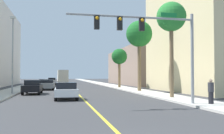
% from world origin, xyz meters
% --- Properties ---
extents(ground, '(192.00, 192.00, 0.00)m').
position_xyz_m(ground, '(0.00, 42.00, 0.00)').
color(ground, '#38383A').
extents(sidewalk_left, '(2.86, 168.00, 0.15)m').
position_xyz_m(sidewalk_left, '(-7.64, 42.00, 0.07)').
color(sidewalk_left, '#B2ADA3').
rests_on(sidewalk_left, ground).
extents(sidewalk_right, '(2.86, 168.00, 0.15)m').
position_xyz_m(sidewalk_right, '(7.64, 42.00, 0.07)').
color(sidewalk_right, beige).
rests_on(sidewalk_right, ground).
extents(lane_marking_center, '(0.16, 144.00, 0.01)m').
position_xyz_m(lane_marking_center, '(0.00, 42.00, 0.00)').
color(lane_marking_center, yellow).
rests_on(lane_marking_center, ground).
extents(building_right_near, '(12.50, 17.52, 14.59)m').
position_xyz_m(building_right_near, '(17.55, 22.52, 7.29)').
color(building_right_near, beige).
rests_on(building_right_near, ground).
extents(building_right_far, '(16.14, 27.75, 7.90)m').
position_xyz_m(building_right_far, '(19.37, 47.90, 3.95)').
color(building_right_far, gray).
rests_on(building_right_far, ground).
extents(traffic_signal_mast, '(8.34, 0.36, 5.93)m').
position_xyz_m(traffic_signal_mast, '(3.81, 9.28, 4.57)').
color(traffic_signal_mast, gray).
rests_on(traffic_signal_mast, sidewalk_right).
extents(street_lamp, '(0.56, 0.28, 7.96)m').
position_xyz_m(street_lamp, '(-6.72, 21.55, 4.56)').
color(street_lamp, gray).
rests_on(street_lamp, sidewalk_left).
extents(palm_near, '(2.53, 2.53, 8.14)m').
position_xyz_m(palm_near, '(7.37, 13.98, 6.86)').
color(palm_near, brown).
rests_on(palm_near, sidewalk_right).
extents(palm_mid, '(3.17, 3.17, 8.45)m').
position_xyz_m(palm_mid, '(7.45, 22.96, 6.88)').
color(palm_mid, brown).
rests_on(palm_mid, sidewalk_right).
extents(palm_far, '(2.42, 2.42, 6.00)m').
position_xyz_m(palm_far, '(7.16, 31.92, 4.81)').
color(palm_far, brown).
rests_on(palm_far, sidewalk_right).
extents(car_white, '(1.85, 3.86, 1.41)m').
position_xyz_m(car_white, '(-1.43, 15.42, 0.74)').
color(car_white, white).
rests_on(car_white, ground).
extents(car_silver, '(1.77, 3.85, 1.48)m').
position_xyz_m(car_silver, '(-3.50, 49.79, 0.77)').
color(car_silver, '#BCBCC1').
rests_on(car_silver, ground).
extents(car_red, '(1.79, 4.15, 1.33)m').
position_xyz_m(car_red, '(-4.53, 39.29, 0.70)').
color(car_red, red).
rests_on(car_red, ground).
extents(car_gray, '(1.91, 4.34, 1.38)m').
position_xyz_m(car_gray, '(-3.53, 29.91, 0.72)').
color(car_gray, slate).
rests_on(car_gray, ground).
extents(car_black, '(1.88, 3.91, 1.50)m').
position_xyz_m(car_black, '(-4.74, 22.00, 0.77)').
color(car_black, black).
rests_on(car_black, ground).
extents(delivery_truck, '(2.71, 9.05, 3.30)m').
position_xyz_m(delivery_truck, '(-1.13, 58.49, 1.74)').
color(delivery_truck, silver).
rests_on(delivery_truck, ground).
extents(pedestrian, '(0.38, 0.38, 1.60)m').
position_xyz_m(pedestrian, '(7.66, 8.83, 0.94)').
color(pedestrian, black).
rests_on(pedestrian, sidewalk_right).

